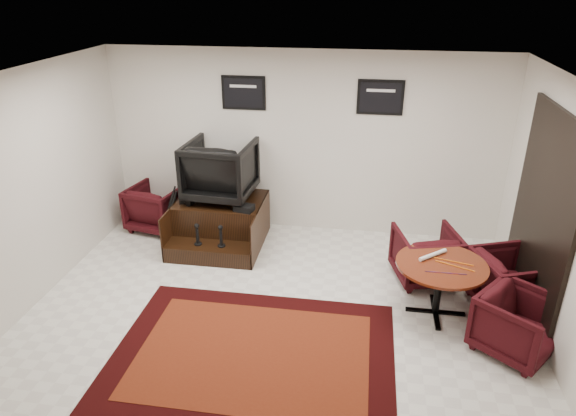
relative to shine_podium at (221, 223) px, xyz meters
The scene contains 16 objects.
ground 2.16m from the shine_podium, 57.19° to the right, with size 6.00×6.00×0.00m, color silver.
room_shell 2.73m from the shine_podium, 46.94° to the right, with size 6.02×5.02×2.81m.
area_rug 2.70m from the shine_podium, 67.15° to the right, with size 3.01×2.26×0.01m.
shine_podium is the anchor object (origin of this frame).
shine_chair 0.86m from the shine_podium, 90.00° to the left, with size 0.95×0.89×0.98m, color black.
shoes_pair 0.63m from the shine_podium, behind, with size 0.30×0.35×0.11m.
polish_kit 0.66m from the shine_podium, 31.38° to the right, with size 0.27×0.18×0.09m, color black.
umbrella_black 0.77m from the shine_podium, behind, with size 0.33×0.12×0.87m, color black, non-canonical shape.
umbrella_hooked 0.81m from the shine_podium, behind, with size 0.34×0.13×0.92m, color black, non-canonical shape.
armchair_side 1.18m from the shine_podium, 165.37° to the left, with size 0.77×0.72×0.79m, color black.
meeting_table 3.37m from the shine_podium, 24.33° to the right, with size 1.05×1.05×0.69m.
table_chair_back 3.04m from the shine_podium, 11.61° to the right, with size 0.77×0.72×0.79m, color black.
table_chair_window 4.07m from the shine_podium, 15.44° to the right, with size 0.76×0.71×0.78m, color black.
table_chair_corner 4.29m from the shine_podium, 27.20° to the right, with size 0.74×0.70×0.76m, color black.
paper_roll 3.24m from the shine_podium, 22.58° to the right, with size 0.05×0.05×0.42m, color silver.
table_clutter 3.50m from the shine_podium, 24.28° to the right, with size 0.57×0.34×0.01m.
Camera 1 is at (0.93, -4.94, 3.73)m, focal length 32.00 mm.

